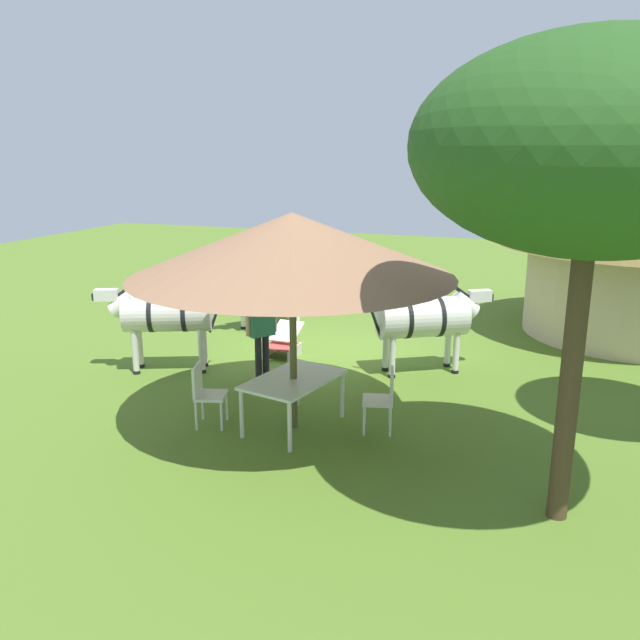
% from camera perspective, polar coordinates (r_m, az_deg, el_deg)
% --- Properties ---
extents(ground_plane, '(36.00, 36.00, 0.00)m').
position_cam_1_polar(ground_plane, '(12.54, 0.91, -3.04)').
color(ground_plane, '#557727').
extents(shade_umbrella, '(4.39, 4.39, 3.04)m').
position_cam_1_polar(shade_umbrella, '(8.65, -2.48, 6.64)').
color(shade_umbrella, '#4F4E28').
rests_on(shade_umbrella, ground_plane).
extents(patio_dining_table, '(1.63, 1.21, 0.74)m').
position_cam_1_polar(patio_dining_table, '(9.13, -2.34, -5.58)').
color(patio_dining_table, silver).
rests_on(patio_dining_table, ground_plane).
extents(patio_chair_near_lawn, '(0.53, 0.52, 0.90)m').
position_cam_1_polar(patio_chair_near_lawn, '(9.10, 5.65, -6.66)').
color(patio_chair_near_lawn, silver).
rests_on(patio_chair_near_lawn, ground_plane).
extents(patio_chair_west_end, '(0.54, 0.53, 0.90)m').
position_cam_1_polar(patio_chair_west_end, '(9.39, -10.10, -6.15)').
color(patio_chair_west_end, silver).
rests_on(patio_chair_west_end, ground_plane).
extents(guest_beside_umbrella, '(0.47, 0.42, 1.59)m').
position_cam_1_polar(guest_beside_umbrella, '(10.93, -5.18, -0.55)').
color(guest_beside_umbrella, '#231F2A').
rests_on(guest_beside_umbrella, ground_plane).
extents(standing_watcher, '(0.38, 0.57, 1.70)m').
position_cam_1_polar(standing_watcher, '(15.94, -4.21, 4.60)').
color(standing_watcher, black).
rests_on(standing_watcher, ground_plane).
extents(striped_lounge_chair, '(0.84, 0.58, 0.58)m').
position_cam_1_polar(striped_lounge_chair, '(12.43, -3.25, -2.00)').
color(striped_lounge_chair, '#C7403D').
rests_on(striped_lounge_chair, ground_plane).
extents(zebra_nearest_camera, '(1.84, 1.59, 1.48)m').
position_cam_1_polar(zebra_nearest_camera, '(14.23, -4.62, 3.04)').
color(zebra_nearest_camera, silver).
rests_on(zebra_nearest_camera, ground_plane).
extents(zebra_by_umbrella, '(1.43, 1.97, 1.52)m').
position_cam_1_polar(zebra_by_umbrella, '(11.45, 9.23, 0.18)').
color(zebra_by_umbrella, silver).
rests_on(zebra_by_umbrella, ground_plane).
extents(zebra_toward_hut, '(1.20, 2.06, 1.57)m').
position_cam_1_polar(zebra_toward_hut, '(11.70, -13.49, 0.50)').
color(zebra_toward_hut, silver).
rests_on(zebra_toward_hut, ground_plane).
extents(acacia_tree_behind_hut, '(3.48, 3.48, 4.91)m').
position_cam_1_polar(acacia_tree_behind_hut, '(6.74, 23.03, 13.79)').
color(acacia_tree_behind_hut, '#473623').
rests_on(acacia_tree_behind_hut, ground_plane).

